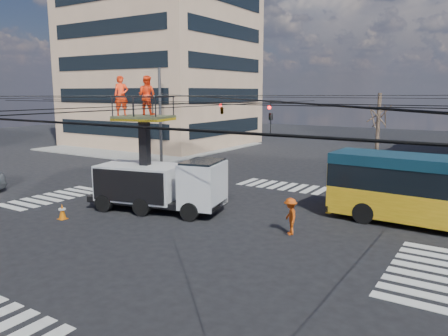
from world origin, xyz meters
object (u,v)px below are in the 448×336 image
utility_truck (159,169)px  flagger (290,216)px  traffic_cone (62,211)px  worker_ground (103,191)px

utility_truck → flagger: (7.27, 0.07, -1.39)m
traffic_cone → flagger: 10.91m
worker_ground → flagger: worker_ground is taller
traffic_cone → worker_ground: 2.49m
utility_truck → flagger: utility_truck is taller
utility_truck → flagger: 7.40m
worker_ground → flagger: 10.13m
utility_truck → worker_ground: bearing=-167.4°
traffic_cone → flagger: (10.22, 3.80, 0.42)m
utility_truck → traffic_cone: bearing=-141.0°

